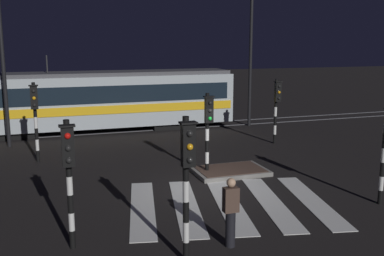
# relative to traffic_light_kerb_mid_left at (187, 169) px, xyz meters

# --- Properties ---
(ground_plane) EXTENTS (120.00, 120.00, 0.00)m
(ground_plane) POSITION_rel_traffic_light_kerb_mid_left_xyz_m (2.33, 4.77, -2.18)
(ground_plane) COLOR black
(rail_near) EXTENTS (80.00, 0.12, 0.03)m
(rail_near) POSITION_rel_traffic_light_kerb_mid_left_xyz_m (2.33, 15.07, -2.17)
(rail_near) COLOR #59595E
(rail_near) RESTS_ON ground
(rail_far) EXTENTS (80.00, 0.12, 0.03)m
(rail_far) POSITION_rel_traffic_light_kerb_mid_left_xyz_m (2.33, 16.51, -2.17)
(rail_far) COLOR #59595E
(rail_far) RESTS_ON ground
(crosswalk_zebra) EXTENTS (6.73, 5.81, 0.02)m
(crosswalk_zebra) POSITION_rel_traffic_light_kerb_mid_left_xyz_m (2.33, 3.11, -2.17)
(crosswalk_zebra) COLOR silver
(crosswalk_zebra) RESTS_ON ground
(traffic_island) EXTENTS (2.68, 1.76, 0.18)m
(traffic_island) POSITION_rel_traffic_light_kerb_mid_left_xyz_m (3.65, 6.11, -2.09)
(traffic_island) COLOR slate
(traffic_island) RESTS_ON ground
(traffic_light_kerb_mid_left) EXTENTS (0.36, 0.42, 3.31)m
(traffic_light_kerb_mid_left) POSITION_rel_traffic_light_kerb_mid_left_xyz_m (0.00, 0.00, 0.00)
(traffic_light_kerb_mid_left) COLOR black
(traffic_light_kerb_mid_left) RESTS_ON ground
(traffic_light_median_centre) EXTENTS (0.36, 0.42, 3.04)m
(traffic_light_median_centre) POSITION_rel_traffic_light_kerb_mid_left_xyz_m (2.78, 6.13, -0.18)
(traffic_light_median_centre) COLOR black
(traffic_light_median_centre) RESTS_ON ground
(traffic_light_corner_far_right) EXTENTS (0.36, 0.42, 3.11)m
(traffic_light_corner_far_right) POSITION_rel_traffic_light_kerb_mid_left_xyz_m (7.69, 9.98, -0.13)
(traffic_light_corner_far_right) COLOR black
(traffic_light_corner_far_right) RESTS_ON ground
(traffic_light_corner_far_left) EXTENTS (0.36, 0.42, 3.25)m
(traffic_light_corner_far_left) POSITION_rel_traffic_light_kerb_mid_left_xyz_m (-3.15, 10.08, -0.04)
(traffic_light_corner_far_left) COLOR black
(traffic_light_corner_far_left) RESTS_ON ground
(traffic_light_corner_near_left) EXTENTS (0.36, 0.42, 3.11)m
(traffic_light_corner_near_left) POSITION_rel_traffic_light_kerb_mid_left_xyz_m (-2.36, 1.50, -0.13)
(traffic_light_corner_near_left) COLOR black
(traffic_light_corner_near_left) RESTS_ON ground
(street_lamp_trackside_left) EXTENTS (0.44, 1.21, 7.96)m
(street_lamp_trackside_left) POSITION_rel_traffic_light_kerb_mid_left_xyz_m (-4.43, 13.14, 2.79)
(street_lamp_trackside_left) COLOR black
(street_lamp_trackside_left) RESTS_ON ground
(street_lamp_trackside_right) EXTENTS (0.44, 1.21, 7.95)m
(street_lamp_trackside_right) POSITION_rel_traffic_light_kerb_mid_left_xyz_m (8.56, 14.49, 2.79)
(street_lamp_trackside_right) COLOR black
(street_lamp_trackside_right) RESTS_ON ground
(tram) EXTENTS (15.48, 2.58, 4.15)m
(tram) POSITION_rel_traffic_light_kerb_mid_left_xyz_m (-0.21, 15.79, -0.43)
(tram) COLOR #B2BCC1
(tram) RESTS_ON ground
(pedestrian_waiting_at_kerb) EXTENTS (0.36, 0.24, 1.71)m
(pedestrian_waiting_at_kerb) POSITION_rel_traffic_light_kerb_mid_left_xyz_m (1.24, 0.49, -1.30)
(pedestrian_waiting_at_kerb) COLOR black
(pedestrian_waiting_at_kerb) RESTS_ON ground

